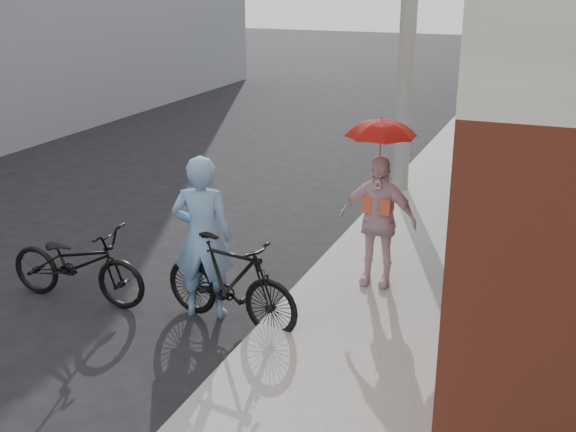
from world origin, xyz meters
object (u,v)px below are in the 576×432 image
Objects in this scene: officer at (203,238)px; kimono_woman at (377,221)px; bike_right at (230,282)px; planter at (477,268)px; bike_left at (77,263)px.

kimono_woman is at bearing -155.26° from officer.
planter is (2.41, 2.15, -0.30)m from bike_right.
officer is 2.13m from kimono_woman.
kimono_woman reaches higher than planter.
bike_right reaches higher than bike_left.
bike_left is (-1.59, -0.24, -0.47)m from officer.
planter is at bearing -64.56° from bike_left.
bike_right is at bearing -138.26° from planter.
officer is 1.04× the size of bike_left.
officer reaches higher than bike_left.
bike_left is at bearing 102.73° from bike_right.
officer is at bearing -142.49° from kimono_woman.
kimono_woman is at bearing -31.34° from bike_right.
bike_left is at bearing -155.50° from kimono_woman.
officer reaches higher than bike_right.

